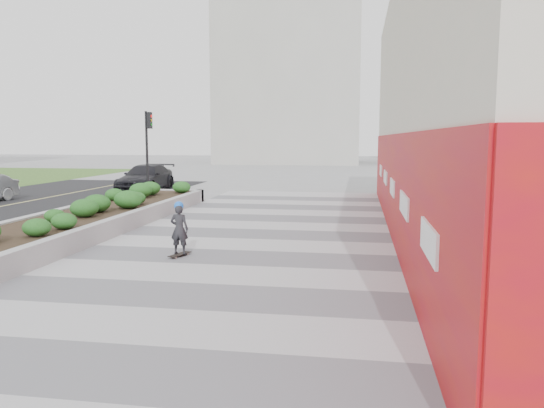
{
  "coord_description": "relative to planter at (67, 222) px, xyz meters",
  "views": [
    {
      "loc": [
        2.98,
        -7.3,
        2.88
      ],
      "look_at": [
        0.67,
        6.85,
        1.1
      ],
      "focal_mm": 35.0,
      "sensor_mm": 36.0,
      "label": 1
    }
  ],
  "objects": [
    {
      "name": "manhole_cover",
      "position": [
        6.0,
        -4.0,
        -0.42
      ],
      "size": [
        0.44,
        0.44,
        0.01
      ],
      "primitive_type": "cylinder",
      "color": "#595654",
      "rests_on": "ground"
    },
    {
      "name": "ground",
      "position": [
        5.5,
        -7.0,
        -0.42
      ],
      "size": [
        160.0,
        160.0,
        0.0
      ],
      "primitive_type": "plane",
      "color": "gray",
      "rests_on": "ground"
    },
    {
      "name": "distant_bldg_north_l",
      "position": [
        0.5,
        48.0,
        9.58
      ],
      "size": [
        16.0,
        12.0,
        20.0
      ],
      "primitive_type": "cube",
      "color": "#ADAAA3",
      "rests_on": "ground"
    },
    {
      "name": "traffic_signal_near",
      "position": [
        -1.73,
        10.5,
        2.34
      ],
      "size": [
        0.33,
        0.28,
        4.2
      ],
      "color": "black",
      "rests_on": "ground"
    },
    {
      "name": "skateboarder",
      "position": [
        4.21,
        -2.13,
        0.28
      ],
      "size": [
        0.45,
        0.75,
        1.37
      ],
      "rotation": [
        0.0,
        0.0,
        -0.31
      ],
      "color": "beige",
      "rests_on": "ground"
    },
    {
      "name": "car_dark",
      "position": [
        -3.0,
        13.11,
        0.3
      ],
      "size": [
        2.17,
        5.03,
        1.44
      ],
      "primitive_type": "imported",
      "rotation": [
        0.0,
        0.0,
        0.03
      ],
      "color": "black",
      "rests_on": "ground"
    },
    {
      "name": "walkway",
      "position": [
        5.5,
        -4.0,
        -0.41
      ],
      "size": [
        8.0,
        36.0,
        0.01
      ],
      "primitive_type": "cube",
      "color": "#A8A8AD",
      "rests_on": "ground"
    },
    {
      "name": "planter",
      "position": [
        0.0,
        0.0,
        0.0
      ],
      "size": [
        3.0,
        18.0,
        0.9
      ],
      "color": "#9E9EA0",
      "rests_on": "ground"
    },
    {
      "name": "distant_bldg_north_r",
      "position": [
        20.5,
        53.0,
        11.58
      ],
      "size": [
        14.0,
        10.0,
        24.0
      ],
      "primitive_type": "cube",
      "color": "#ADAAA3",
      "rests_on": "ground"
    },
    {
      "name": "building",
      "position": [
        12.48,
        1.98,
        3.56
      ],
      "size": [
        6.04,
        24.08,
        8.0
      ],
      "color": "beige",
      "rests_on": "ground"
    }
  ]
}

